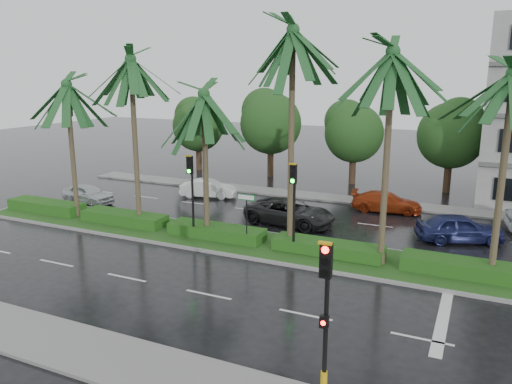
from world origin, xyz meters
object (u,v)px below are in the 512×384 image
at_px(signal_median_left, 191,184).
at_px(car_darkgrey, 290,212).
at_px(signal_near, 325,314).
at_px(car_red, 386,202).
at_px(car_silver, 88,194).
at_px(street_sign, 246,207).
at_px(car_blue, 460,228).
at_px(car_white, 208,188).

height_order(signal_median_left, car_darkgrey, signal_median_left).
relative_size(signal_near, car_red, 1.01).
bearing_deg(car_darkgrey, signal_near, -149.65).
xyz_separation_m(signal_near, car_silver, (-20.44, 13.39, -1.86)).
height_order(car_darkgrey, car_red, car_darkgrey).
height_order(street_sign, car_red, street_sign).
bearing_deg(car_blue, street_sign, 98.74).
height_order(street_sign, car_white, street_sign).
bearing_deg(car_red, car_darkgrey, 133.06).
distance_m(signal_near, car_white, 23.05).
height_order(signal_near, car_silver, signal_near).
bearing_deg(car_silver, car_white, -47.55).
distance_m(signal_near, car_silver, 24.50).
bearing_deg(signal_median_left, car_silver, 160.47).
xyz_separation_m(signal_near, signal_median_left, (-10.00, 9.69, 0.49)).
height_order(car_red, car_blue, car_blue).
relative_size(car_white, car_darkgrey, 0.74).
xyz_separation_m(car_silver, car_blue, (22.94, 1.91, 0.09)).
height_order(car_silver, car_red, car_silver).
bearing_deg(car_white, signal_median_left, -170.47).
bearing_deg(street_sign, car_silver, 165.32).
bearing_deg(signal_near, car_red, 95.81).
bearing_deg(car_blue, signal_median_left, 93.16).
xyz_separation_m(car_darkgrey, car_blue, (9.00, 0.78, 0.01)).
bearing_deg(car_red, signal_median_left, 135.60).
relative_size(street_sign, car_darkgrey, 0.50).
height_order(signal_near, car_red, signal_near).
bearing_deg(car_red, street_sign, 147.29).
relative_size(street_sign, car_red, 0.60).
relative_size(signal_median_left, car_blue, 1.01).
xyz_separation_m(signal_near, car_darkgrey, (-6.50, 14.53, -1.78)).
relative_size(street_sign, car_white, 0.68).
bearing_deg(street_sign, car_darkgrey, 83.87).
relative_size(car_silver, car_blue, 0.88).
relative_size(signal_near, signal_median_left, 1.00).
bearing_deg(car_red, car_blue, -139.60).
height_order(street_sign, car_silver, street_sign).
bearing_deg(car_silver, car_darkgrey, -79.74).
relative_size(signal_median_left, car_silver, 1.15).
distance_m(signal_median_left, car_white, 9.70).
relative_size(signal_near, car_silver, 1.15).
height_order(car_darkgrey, car_blue, car_blue).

